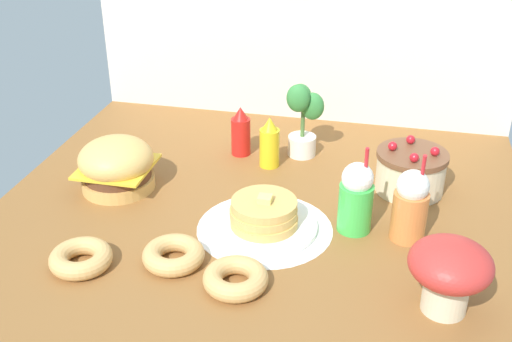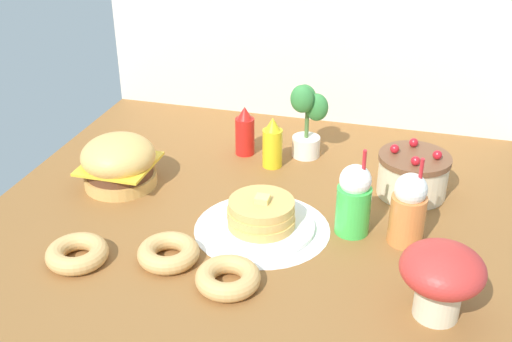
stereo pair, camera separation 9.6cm
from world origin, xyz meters
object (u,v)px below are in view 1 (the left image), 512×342
at_px(ketchup_bottle, 241,132).
at_px(donut_chocolate, 173,254).
at_px(burger, 117,165).
at_px(donut_vanilla, 236,278).
at_px(cream_soda_cup, 356,198).
at_px(mustard_bottle, 269,144).
at_px(orange_float_cup, 410,205).
at_px(potted_plant, 303,117).
at_px(mushroom_stool, 449,270).
at_px(layer_cake, 411,171).
at_px(pancake_stack, 264,217).
at_px(donut_pink_glaze, 81,258).

relative_size(ketchup_bottle, donut_chocolate, 1.08).
distance_m(burger, donut_vanilla, 0.81).
bearing_deg(donut_chocolate, cream_soda_cup, 30.99).
distance_m(mustard_bottle, orange_float_cup, 0.74).
distance_m(ketchup_bottle, potted_plant, 0.29).
xyz_separation_m(mustard_bottle, mushroom_stool, (0.71, -0.81, 0.04)).
height_order(mustard_bottle, potted_plant, potted_plant).
bearing_deg(layer_cake, cream_soda_cup, -119.61).
bearing_deg(donut_chocolate, mustard_bottle, 77.60).
height_order(pancake_stack, mustard_bottle, mustard_bottle).
xyz_separation_m(orange_float_cup, donut_pink_glaze, (-1.06, -0.42, -0.10)).
bearing_deg(mustard_bottle, donut_chocolate, -102.40).
bearing_deg(burger, layer_cake, 11.89).
distance_m(donut_pink_glaze, mushroom_stool, 1.18).
bearing_deg(orange_float_cup, burger, 174.76).
bearing_deg(burger, donut_chocolate, -48.20).
relative_size(layer_cake, ketchup_bottle, 1.25).
height_order(donut_vanilla, potted_plant, potted_plant).
distance_m(donut_pink_glaze, donut_vanilla, 0.53).
relative_size(potted_plant, mushroom_stool, 1.39).
bearing_deg(burger, orange_float_cup, -5.24).
height_order(ketchup_bottle, donut_vanilla, ketchup_bottle).
height_order(ketchup_bottle, potted_plant, potted_plant).
bearing_deg(ketchup_bottle, mushroom_stool, -46.07).
xyz_separation_m(burger, cream_soda_cup, (0.96, -0.09, 0.03)).
xyz_separation_m(donut_pink_glaze, potted_plant, (0.58, 0.99, 0.15)).
bearing_deg(layer_cake, pancake_stack, -141.33).
height_order(layer_cake, orange_float_cup, orange_float_cup).
xyz_separation_m(ketchup_bottle, donut_pink_glaze, (-0.31, -0.94, -0.07)).
xyz_separation_m(ketchup_bottle, potted_plant, (0.27, 0.05, 0.08)).
distance_m(layer_cake, donut_vanilla, 0.93).
xyz_separation_m(mustard_bottle, donut_chocolate, (-0.17, -0.77, -0.07)).
bearing_deg(mustard_bottle, ketchup_bottle, 150.29).
height_order(layer_cake, donut_vanilla, layer_cake).
xyz_separation_m(donut_vanilla, potted_plant, (0.05, 0.98, 0.15)).
height_order(layer_cake, cream_soda_cup, cream_soda_cup).
relative_size(pancake_stack, layer_cake, 1.36).
distance_m(mustard_bottle, mushroom_stool, 1.07).
distance_m(pancake_stack, potted_plant, 0.65).
height_order(burger, pancake_stack, burger).
bearing_deg(orange_float_cup, ketchup_bottle, 145.09).
bearing_deg(donut_vanilla, pancake_stack, 87.16).
xyz_separation_m(mustard_bottle, orange_float_cup, (0.59, -0.43, 0.03)).
bearing_deg(potted_plant, ketchup_bottle, -169.14).
relative_size(cream_soda_cup, donut_pink_glaze, 1.61).
bearing_deg(layer_cake, donut_chocolate, -138.28).
xyz_separation_m(burger, mushroom_stool, (1.27, -0.48, 0.04)).
xyz_separation_m(cream_soda_cup, potted_plant, (-0.28, 0.56, 0.05)).
height_order(pancake_stack, donut_pink_glaze, pancake_stack).
xyz_separation_m(layer_cake, donut_chocolate, (-0.76, -0.68, -0.05)).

